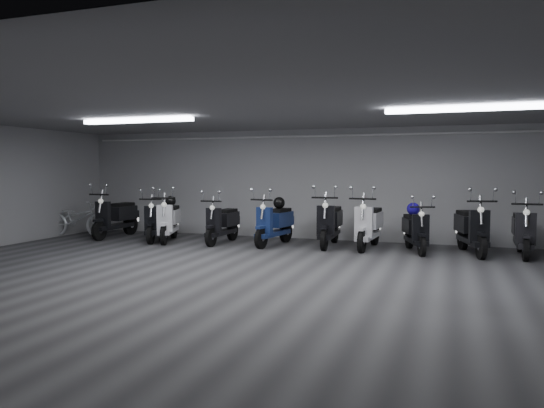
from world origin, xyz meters
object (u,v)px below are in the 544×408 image
(scooter_0, at_px, (115,210))
(helmet_1, at_px, (413,209))
(scooter_6, at_px, (369,217))
(helmet_0, at_px, (171,201))
(scooter_8, at_px, (472,220))
(scooter_1, at_px, (157,214))
(scooter_7, at_px, (416,223))
(bicycle, at_px, (77,215))
(helmet_2, at_px, (279,203))
(scooter_4, at_px, (274,216))
(scooter_5, at_px, (330,215))
(scooter_3, at_px, (222,216))
(scooter_9, at_px, (523,223))
(scooter_2, at_px, (169,214))

(scooter_0, xyz_separation_m, helmet_1, (7.51, 0.29, 0.20))
(scooter_6, relative_size, helmet_0, 7.42)
(scooter_8, bearing_deg, scooter_1, 168.42)
(scooter_7, distance_m, scooter_8, 1.14)
(scooter_0, xyz_separation_m, scooter_8, (8.71, 0.18, -0.00))
(bicycle, bearing_deg, helmet_1, -92.77)
(scooter_7, bearing_deg, helmet_2, 158.89)
(scooter_6, bearing_deg, scooter_1, -170.85)
(scooter_4, xyz_separation_m, scooter_5, (1.27, 0.25, 0.04))
(scooter_6, bearing_deg, helmet_2, -176.90)
(scooter_5, xyz_separation_m, helmet_0, (-4.02, -0.24, 0.26))
(scooter_3, xyz_separation_m, scooter_9, (6.59, 0.31, 0.04))
(scooter_9, xyz_separation_m, helmet_0, (-8.06, -0.20, 0.30))
(scooter_5, distance_m, helmet_1, 1.86)
(scooter_1, distance_m, scooter_8, 7.33)
(scooter_3, bearing_deg, scooter_2, -173.38)
(scooter_7, bearing_deg, scooter_1, 165.31)
(scooter_0, xyz_separation_m, helmet_0, (1.63, 0.04, 0.27))
(scooter_0, relative_size, helmet_2, 6.89)
(bicycle, bearing_deg, scooter_7, -94.28)
(scooter_0, bearing_deg, scooter_1, -6.90)
(scooter_4, distance_m, helmet_2, 0.40)
(scooter_9, bearing_deg, scooter_8, -175.08)
(scooter_3, distance_m, helmet_0, 1.51)
(scooter_1, xyz_separation_m, helmet_2, (3.03, 0.49, 0.32))
(scooter_4, relative_size, scooter_8, 0.96)
(scooter_2, relative_size, helmet_1, 6.68)
(scooter_1, relative_size, helmet_1, 6.44)
(scooter_9, bearing_deg, scooter_1, -175.16)
(scooter_2, relative_size, scooter_7, 1.10)
(scooter_4, bearing_deg, scooter_9, 11.40)
(scooter_1, bearing_deg, scooter_8, -13.29)
(scooter_8, bearing_deg, scooter_3, 168.07)
(scooter_1, bearing_deg, scooter_3, -12.15)
(scooter_7, distance_m, helmet_1, 0.37)
(scooter_2, distance_m, scooter_6, 4.86)
(scooter_2, bearing_deg, scooter_1, 160.47)
(scooter_6, bearing_deg, scooter_8, 2.58)
(scooter_5, bearing_deg, scooter_4, -171.38)
(scooter_1, xyz_separation_m, scooter_2, (0.33, -0.00, 0.03))
(scooter_9, bearing_deg, scooter_0, -176.79)
(scooter_6, height_order, scooter_7, scooter_6)
(scooter_4, bearing_deg, scooter_6, 14.75)
(scooter_1, relative_size, scooter_2, 0.96)
(scooter_1, xyz_separation_m, helmet_1, (6.12, 0.50, 0.25))
(scooter_2, height_order, bicycle, scooter_2)
(scooter_4, bearing_deg, helmet_2, 90.00)
(scooter_4, xyz_separation_m, scooter_7, (3.20, 0.04, -0.05))
(helmet_2, bearing_deg, scooter_2, -169.75)
(scooter_0, height_order, scooter_9, scooter_0)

